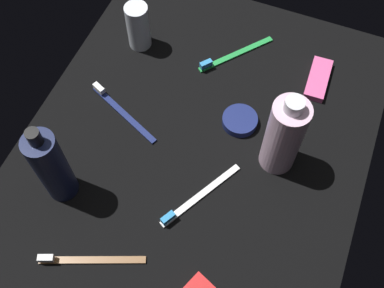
# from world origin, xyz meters

# --- Properties ---
(ground_plane) EXTENTS (0.84, 0.64, 0.01)m
(ground_plane) POSITION_xyz_m (0.00, 0.00, -0.01)
(ground_plane) COLOR black
(lotion_bottle) EXTENTS (0.05, 0.05, 0.20)m
(lotion_bottle) POSITION_xyz_m (-0.16, 0.19, 0.09)
(lotion_bottle) COLOR #171E41
(lotion_bottle) RESTS_ON ground_plane
(bodywash_bottle) EXTENTS (0.07, 0.07, 0.19)m
(bodywash_bottle) POSITION_xyz_m (0.04, -0.15, 0.09)
(bodywash_bottle) COLOR silver
(bodywash_bottle) RESTS_ON ground_plane
(deodorant_stick) EXTENTS (0.05, 0.05, 0.11)m
(deodorant_stick) POSITION_xyz_m (0.21, 0.20, 0.05)
(deodorant_stick) COLOR silver
(deodorant_stick) RESTS_ON ground_plane
(toothbrush_white) EXTENTS (0.16, 0.10, 0.02)m
(toothbrush_white) POSITION_xyz_m (-0.09, -0.04, 0.01)
(toothbrush_white) COLOR white
(toothbrush_white) RESTS_ON ground_plane
(toothbrush_navy) EXTENTS (0.08, 0.17, 0.02)m
(toothbrush_navy) POSITION_xyz_m (0.03, 0.17, 0.01)
(toothbrush_navy) COLOR navy
(toothbrush_navy) RESTS_ON ground_plane
(toothbrush_green) EXTENTS (0.15, 0.12, 0.02)m
(toothbrush_green) POSITION_xyz_m (0.24, 0.01, 0.01)
(toothbrush_green) COLOR green
(toothbrush_green) RESTS_ON ground_plane
(toothbrush_brown) EXTENTS (0.08, 0.17, 0.02)m
(toothbrush_brown) POSITION_xyz_m (-0.26, 0.09, 0.01)
(toothbrush_brown) COLOR brown
(toothbrush_brown) RESTS_ON ground_plane
(snack_bar_pink) EXTENTS (0.11, 0.04, 0.01)m
(snack_bar_pink) POSITION_xyz_m (0.25, -0.18, 0.01)
(snack_bar_pink) COLOR #E55999
(snack_bar_pink) RESTS_ON ground_plane
(cream_tin_left) EXTENTS (0.07, 0.07, 0.02)m
(cream_tin_left) POSITION_xyz_m (0.09, -0.06, 0.01)
(cream_tin_left) COLOR navy
(cream_tin_left) RESTS_ON ground_plane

